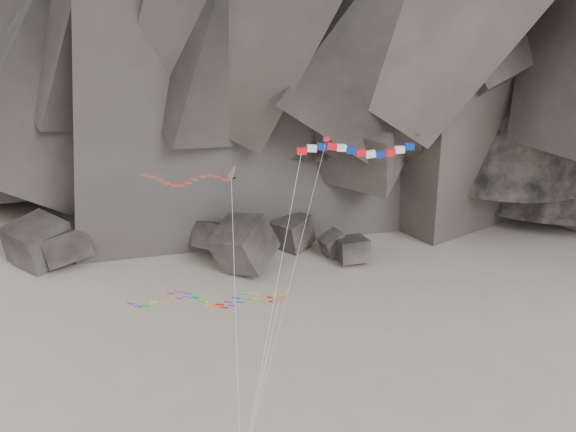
# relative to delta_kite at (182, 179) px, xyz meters

# --- Properties ---
(ground) EXTENTS (260.00, 260.00, 0.00)m
(ground) POSITION_rel_delta_kite_xyz_m (8.94, -3.08, -22.37)
(ground) COLOR #A39783
(ground) RESTS_ON ground
(boulder_field) EXTENTS (51.35, 17.73, 8.80)m
(boulder_field) POSITION_rel_delta_kite_xyz_m (-10.77, 29.85, -20.02)
(boulder_field) COLOR #47423F
(boulder_field) RESTS_ON ground
(delta_kite) EXTENTS (10.48, 12.50, 22.19)m
(delta_kite) POSITION_rel_delta_kite_xyz_m (0.00, 0.00, 0.00)
(delta_kite) COLOR red
(delta_kite) RESTS_ON ground
(banner_kite) EXTENTS (12.87, 13.60, 24.28)m
(banner_kite) POSITION_rel_delta_kite_xyz_m (14.54, 0.45, 2.66)
(banner_kite) COLOR red
(banner_kite) RESTS_ON ground
(parafoil_kite) EXTENTS (15.97, 12.66, 10.53)m
(parafoil_kite) POSITION_rel_delta_kite_xyz_m (0.59, 0.60, -11.79)
(parafoil_kite) COLOR #EFB00D
(parafoil_kite) RESTS_ON ground
(pennant_kite) EXTENTS (5.90, 11.72, 24.75)m
(pennant_kite) POSITION_rel_delta_kite_xyz_m (10.75, -2.93, -2.50)
(pennant_kite) COLOR red
(pennant_kite) RESTS_ON ground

